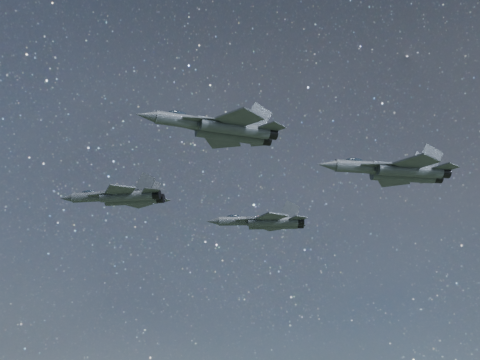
# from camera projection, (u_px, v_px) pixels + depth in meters

# --- Properties ---
(jet_lead) EXTENTS (18.35, 12.96, 4.65)m
(jet_lead) POSITION_uv_depth(u_px,v_px,m) (121.00, 197.00, 90.97)
(jet_lead) COLOR #31383E
(jet_left) EXTENTS (19.50, 13.82, 4.95)m
(jet_left) POSITION_uv_depth(u_px,v_px,m) (265.00, 222.00, 106.88)
(jet_left) COLOR #31383E
(jet_right) EXTENTS (19.57, 12.81, 5.05)m
(jet_right) POSITION_uv_depth(u_px,v_px,m) (221.00, 128.00, 75.52)
(jet_right) COLOR #31383E
(jet_slot) EXTENTS (19.25, 13.06, 4.84)m
(jet_slot) POSITION_uv_depth(u_px,v_px,m) (396.00, 171.00, 77.03)
(jet_slot) COLOR #31383E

